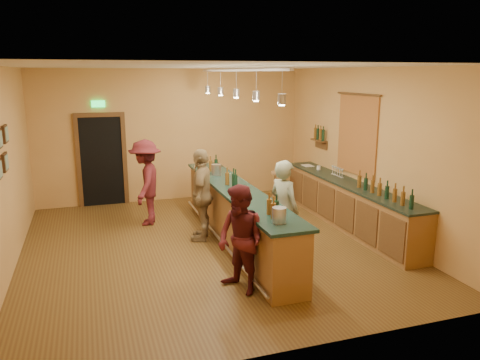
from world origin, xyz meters
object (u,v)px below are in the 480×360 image
object	(u,v)px
tasting_bar	(237,212)
customer_c	(146,182)
bartender	(284,210)
customer_b	(202,195)
customer_a	(241,240)
bar_stool	(279,178)
back_counter	(348,204)

from	to	relation	value
tasting_bar	customer_c	distance (m)	2.22
bartender	customer_b	distance (m)	1.72
customer_a	tasting_bar	bearing A→B (deg)	139.98
customer_c	customer_a	bearing A→B (deg)	30.62
tasting_bar	bar_stool	xyz separation A→B (m)	(1.77, 2.20, 0.05)
tasting_bar	customer_a	size ratio (longest dim) A/B	3.24
tasting_bar	customer_b	xyz separation A→B (m)	(-0.55, 0.41, 0.26)
customer_b	bar_stool	world-z (taller)	customer_b
bartender	customer_b	xyz separation A→B (m)	(-1.10, 1.32, 0.02)
customer_c	bar_stool	bearing A→B (deg)	116.16
customer_a	customer_b	xyz separation A→B (m)	(0.00, 2.32, 0.08)
customer_b	bar_stool	distance (m)	2.94
tasting_bar	customer_a	distance (m)	1.99
bar_stool	back_counter	bearing A→B (deg)	-71.56
tasting_bar	customer_c	size ratio (longest dim) A/B	2.88
customer_c	bar_stool	size ratio (longest dim) A/B	2.22
bartender	back_counter	bearing A→B (deg)	-80.43
back_counter	customer_a	world-z (taller)	customer_a
bar_stool	bartender	bearing A→B (deg)	-111.42
back_counter	bartender	size ratio (longest dim) A/B	2.68
bartender	customer_b	world-z (taller)	customer_b
back_counter	bar_stool	bearing A→B (deg)	108.44
customer_b	bartender	bearing A→B (deg)	62.48
back_counter	tasting_bar	xyz separation A→B (m)	(-2.45, -0.18, 0.12)
bartender	customer_c	bearing A→B (deg)	17.02
back_counter	customer_b	size ratio (longest dim) A/B	2.62
tasting_bar	customer_c	world-z (taller)	customer_c
bar_stool	customer_b	bearing A→B (deg)	-142.38
customer_b	customer_c	xyz separation A→B (m)	(-0.88, 1.27, 0.02)
back_counter	tasting_bar	bearing A→B (deg)	-175.76
customer_a	customer_b	bearing A→B (deg)	156.02
back_counter	bartender	bearing A→B (deg)	-150.07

